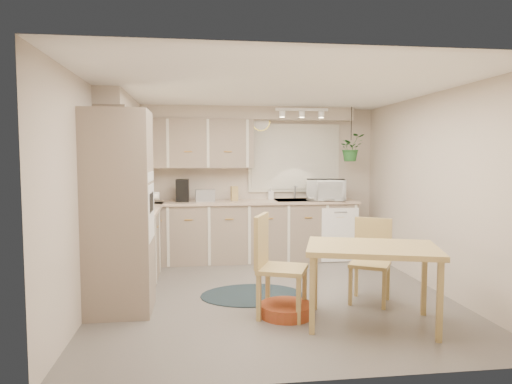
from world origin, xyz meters
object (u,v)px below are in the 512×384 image
chair_back (370,261)px  braided_rug (252,295)px  chair_left (283,266)px  microwave (326,188)px  dining_table (371,285)px  pet_bed (286,310)px

chair_back → braided_rug: chair_back is taller
chair_left → microwave: microwave is taller
dining_table → braided_rug: size_ratio=1.02×
chair_left → braided_rug: (-0.22, 0.73, -0.51)m
pet_bed → microwave: microwave is taller
chair_left → braided_rug: bearing=-141.0°
chair_left → pet_bed: size_ratio=1.90×
chair_back → pet_bed: size_ratio=1.70×
braided_rug → pet_bed: bearing=-70.2°
dining_table → pet_bed: bearing=157.5°
chair_back → chair_left: bearing=46.0°
chair_back → pet_bed: chair_back is taller
pet_bed → microwave: size_ratio=0.91×
dining_table → braided_rug: bearing=134.5°
chair_back → dining_table: bearing=99.9°
pet_bed → microwave: 2.89m
chair_back → pet_bed: (-1.00, -0.31, -0.40)m
braided_rug → pet_bed: 0.78m
braided_rug → microwave: (1.37, 1.71, 1.14)m
chair_left → microwave: size_ratio=1.74×
chair_left → microwave: bearing=176.6°
dining_table → chair_back: (0.23, 0.63, 0.08)m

